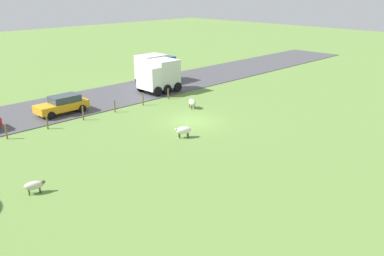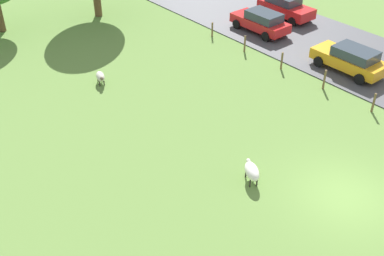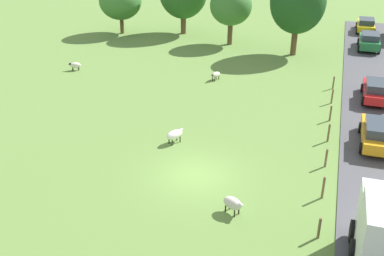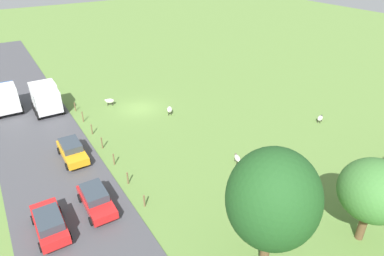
{
  "view_description": "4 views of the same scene",
  "coord_description": "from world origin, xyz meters",
  "px_view_note": "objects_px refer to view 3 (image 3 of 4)",
  "views": [
    {
      "loc": [
        -22.49,
        22.43,
        10.43
      ],
      "look_at": [
        -2.47,
        2.4,
        0.6
      ],
      "focal_mm": 38.55,
      "sensor_mm": 36.0,
      "label": 1
    },
    {
      "loc": [
        -14.06,
        -7.07,
        13.36
      ],
      "look_at": [
        -2.29,
        7.05,
        0.66
      ],
      "focal_mm": 44.62,
      "sensor_mm": 36.0,
      "label": 2
    },
    {
      "loc": [
        5.91,
        -19.47,
        12.69
      ],
      "look_at": [
        -1.44,
        3.79,
        0.8
      ],
      "focal_mm": 42.31,
      "sensor_mm": 36.0,
      "label": 3
    },
    {
      "loc": [
        13.4,
        33.13,
        16.99
      ],
      "look_at": [
        -2.11,
        8.16,
        0.65
      ],
      "focal_mm": 31.58,
      "sensor_mm": 36.0,
      "label": 4
    }
  ],
  "objects_px": {
    "sheep_3": "(175,135)",
    "car_0": "(376,90)",
    "sheep_0": "(75,65)",
    "sheep_1": "(216,75)",
    "sheep_2": "(233,203)",
    "car_3": "(366,25)",
    "tree_1": "(120,1)",
    "tree_0": "(231,6)",
    "tree_2": "(298,2)",
    "car_2": "(378,133)",
    "car_1": "(369,41)"
  },
  "relations": [
    {
      "from": "sheep_2",
      "to": "car_2",
      "type": "xyz_separation_m",
      "value": [
        6.65,
        8.99,
        0.31
      ]
    },
    {
      "from": "sheep_2",
      "to": "car_1",
      "type": "distance_m",
      "value": 31.07
    },
    {
      "from": "car_0",
      "to": "car_3",
      "type": "xyz_separation_m",
      "value": [
        -0.13,
        21.35,
        0.01
      ]
    },
    {
      "from": "sheep_3",
      "to": "tree_2",
      "type": "relative_size",
      "value": 0.16
    },
    {
      "from": "sheep_1",
      "to": "sheep_3",
      "type": "xyz_separation_m",
      "value": [
        0.49,
        -11.4,
        0.1
      ]
    },
    {
      "from": "tree_1",
      "to": "tree_2",
      "type": "height_order",
      "value": "tree_2"
    },
    {
      "from": "sheep_0",
      "to": "car_2",
      "type": "relative_size",
      "value": 0.24
    },
    {
      "from": "sheep_2",
      "to": "car_2",
      "type": "height_order",
      "value": "car_2"
    },
    {
      "from": "tree_0",
      "to": "car_2",
      "type": "distance_m",
      "value": 23.54
    },
    {
      "from": "tree_1",
      "to": "car_0",
      "type": "height_order",
      "value": "tree_1"
    },
    {
      "from": "car_0",
      "to": "sheep_3",
      "type": "bearing_deg",
      "value": -137.94
    },
    {
      "from": "sheep_0",
      "to": "tree_1",
      "type": "relative_size",
      "value": 0.19
    },
    {
      "from": "sheep_0",
      "to": "car_0",
      "type": "bearing_deg",
      "value": 1.09
    },
    {
      "from": "sheep_0",
      "to": "sheep_3",
      "type": "height_order",
      "value": "sheep_3"
    },
    {
      "from": "sheep_3",
      "to": "car_0",
      "type": "xyz_separation_m",
      "value": [
        11.74,
        10.59,
        0.29
      ]
    },
    {
      "from": "sheep_2",
      "to": "car_1",
      "type": "bearing_deg",
      "value": 77.23
    },
    {
      "from": "sheep_0",
      "to": "sheep_1",
      "type": "height_order",
      "value": "sheep_0"
    },
    {
      "from": "sheep_3",
      "to": "sheep_0",
      "type": "bearing_deg",
      "value": 141.48
    },
    {
      "from": "sheep_3",
      "to": "tree_2",
      "type": "bearing_deg",
      "value": 76.94
    },
    {
      "from": "sheep_2",
      "to": "car_3",
      "type": "relative_size",
      "value": 0.25
    },
    {
      "from": "sheep_1",
      "to": "car_0",
      "type": "relative_size",
      "value": 0.27
    },
    {
      "from": "tree_0",
      "to": "sheep_3",
      "type": "bearing_deg",
      "value": -85.17
    },
    {
      "from": "sheep_0",
      "to": "car_0",
      "type": "xyz_separation_m",
      "value": [
        24.45,
        0.47,
        0.38
      ]
    },
    {
      "from": "sheep_1",
      "to": "car_2",
      "type": "height_order",
      "value": "car_2"
    },
    {
      "from": "tree_1",
      "to": "car_1",
      "type": "relative_size",
      "value": 1.26
    },
    {
      "from": "sheep_3",
      "to": "tree_1",
      "type": "xyz_separation_m",
      "value": [
        -14.44,
        23.12,
        3.02
      ]
    },
    {
      "from": "sheep_3",
      "to": "tree_2",
      "type": "height_order",
      "value": "tree_2"
    },
    {
      "from": "tree_2",
      "to": "car_0",
      "type": "bearing_deg",
      "value": -54.99
    },
    {
      "from": "sheep_1",
      "to": "sheep_2",
      "type": "distance_m",
      "value": 17.98
    },
    {
      "from": "sheep_1",
      "to": "car_2",
      "type": "xyz_separation_m",
      "value": [
        12.0,
        -8.18,
        0.41
      ]
    },
    {
      "from": "sheep_1",
      "to": "car_0",
      "type": "distance_m",
      "value": 12.26
    },
    {
      "from": "sheep_3",
      "to": "tree_1",
      "type": "height_order",
      "value": "tree_1"
    },
    {
      "from": "sheep_2",
      "to": "sheep_3",
      "type": "relative_size",
      "value": 0.9
    },
    {
      "from": "tree_2",
      "to": "tree_0",
      "type": "bearing_deg",
      "value": 164.89
    },
    {
      "from": "tree_0",
      "to": "car_1",
      "type": "relative_size",
      "value": 1.32
    },
    {
      "from": "tree_0",
      "to": "car_1",
      "type": "height_order",
      "value": "tree_0"
    },
    {
      "from": "sheep_1",
      "to": "car_3",
      "type": "relative_size",
      "value": 0.25
    },
    {
      "from": "sheep_1",
      "to": "tree_0",
      "type": "bearing_deg",
      "value": 97.27
    },
    {
      "from": "sheep_0",
      "to": "tree_1",
      "type": "height_order",
      "value": "tree_1"
    },
    {
      "from": "sheep_0",
      "to": "sheep_2",
      "type": "relative_size",
      "value": 0.94
    },
    {
      "from": "tree_1",
      "to": "tree_0",
      "type": "bearing_deg",
      "value": -3.59
    },
    {
      "from": "tree_1",
      "to": "sheep_1",
      "type": "bearing_deg",
      "value": -40.06
    },
    {
      "from": "car_3",
      "to": "tree_0",
      "type": "bearing_deg",
      "value": -144.57
    },
    {
      "from": "car_3",
      "to": "sheep_3",
      "type": "bearing_deg",
      "value": -109.97
    },
    {
      "from": "sheep_0",
      "to": "car_2",
      "type": "distance_m",
      "value": 25.19
    },
    {
      "from": "sheep_1",
      "to": "car_3",
      "type": "height_order",
      "value": "car_3"
    },
    {
      "from": "sheep_0",
      "to": "car_0",
      "type": "distance_m",
      "value": 24.46
    },
    {
      "from": "sheep_1",
      "to": "tree_2",
      "type": "bearing_deg",
      "value": 60.09
    },
    {
      "from": "sheep_3",
      "to": "car_3",
      "type": "height_order",
      "value": "car_3"
    },
    {
      "from": "sheep_1",
      "to": "tree_0",
      "type": "distance_m",
      "value": 11.55
    }
  ]
}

